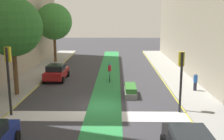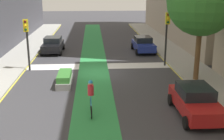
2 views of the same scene
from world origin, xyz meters
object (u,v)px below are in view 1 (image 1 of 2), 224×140
traffic_signal_near_left (8,68)px  street_tree_near (12,27)px  car_red_left_far (56,72)px  traffic_signal_near_right (181,70)px  cyclist_in_lane (110,72)px  median_planter (131,91)px  street_tree_far (54,22)px  pedestrian_sidewalk_right_a (195,82)px

traffic_signal_near_left → street_tree_near: (-1.17, 4.24, 2.43)m
car_red_left_far → traffic_signal_near_right: bearing=-41.4°
traffic_signal_near_left → cyclist_in_lane: 11.45m
traffic_signal_near_right → cyclist_in_lane: (-4.96, 8.60, -1.91)m
car_red_left_far → median_planter: 9.05m
street_tree_near → street_tree_far: street_tree_far is taller
traffic_signal_near_right → street_tree_near: bearing=164.2°
traffic_signal_near_right → median_planter: traffic_signal_near_right is taller
street_tree_near → median_planter: 10.61m
traffic_signal_near_right → street_tree_far: street_tree_far is taller
traffic_signal_near_right → median_planter: 5.45m
traffic_signal_near_right → pedestrian_sidewalk_right_a: size_ratio=2.67×
pedestrian_sidewalk_right_a → street_tree_near: size_ratio=0.20×
traffic_signal_near_right → street_tree_far: 23.06m
traffic_signal_near_left → pedestrian_sidewalk_right_a: bearing=22.2°
pedestrian_sidewalk_right_a → cyclist_in_lane: bearing=153.0°
cyclist_in_lane → street_tree_near: bearing=-145.6°
traffic_signal_near_right → median_planter: (-3.14, 3.71, -2.48)m
car_red_left_far → cyclist_in_lane: 5.44m
street_tree_far → traffic_signal_near_left: bearing=-85.9°
cyclist_in_lane → street_tree_far: street_tree_far is taller
traffic_signal_near_right → pedestrian_sidewalk_right_a: (2.42, 4.85, -1.96)m
traffic_signal_near_right → street_tree_far: bearing=123.6°
traffic_signal_near_right → traffic_signal_near_left: 11.26m
median_planter → traffic_signal_near_right: bearing=-49.8°
traffic_signal_near_left → cyclist_in_lane: traffic_signal_near_left is taller
pedestrian_sidewalk_right_a → median_planter: (-5.56, -1.14, -0.52)m
pedestrian_sidewalk_right_a → median_planter: 5.70m
cyclist_in_lane → street_tree_near: 10.12m
cyclist_in_lane → street_tree_near: (-7.44, -5.09, 4.60)m
traffic_signal_near_left → street_tree_near: bearing=105.4°
street_tree_far → median_planter: 18.81m
car_red_left_far → pedestrian_sidewalk_right_a: (12.79, -4.29, 0.12)m
traffic_signal_near_left → car_red_left_far: bearing=85.0°
traffic_signal_near_left → median_planter: traffic_signal_near_left is taller
pedestrian_sidewalk_right_a → street_tree_far: bearing=136.7°
pedestrian_sidewalk_right_a → median_planter: bearing=-168.4°
pedestrian_sidewalk_right_a → median_planter: size_ratio=0.58×
pedestrian_sidewalk_right_a → street_tree_near: bearing=-174.8°
cyclist_in_lane → median_planter: cyclist_in_lane is taller
median_planter → traffic_signal_near_left: bearing=-151.2°
car_red_left_far → street_tree_far: size_ratio=0.54×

